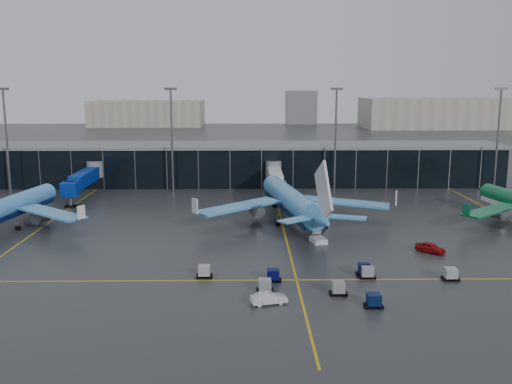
{
  "coord_description": "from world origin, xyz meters",
  "views": [
    {
      "loc": [
        3.25,
        -89.03,
        26.28
      ],
      "look_at": [
        5.0,
        18.0,
        6.0
      ],
      "focal_mm": 40.0,
      "sensor_mm": 36.0,
      "label": 1
    }
  ],
  "objects_px": {
    "baggage_carts": "(329,280)",
    "mobile_airstair": "(318,238)",
    "service_van_red": "(430,248)",
    "airliner_arkefly": "(8,195)",
    "airliner_klm_near": "(291,187)",
    "service_van_white": "(269,298)"
  },
  "relations": [
    {
      "from": "baggage_carts",
      "to": "service_van_white",
      "type": "height_order",
      "value": "baggage_carts"
    },
    {
      "from": "baggage_carts",
      "to": "service_van_red",
      "type": "relative_size",
      "value": 7.6
    },
    {
      "from": "mobile_airstair",
      "to": "airliner_klm_near",
      "type": "bearing_deg",
      "value": 90.42
    },
    {
      "from": "service_van_white",
      "to": "baggage_carts",
      "type": "bearing_deg",
      "value": -66.89
    },
    {
      "from": "airliner_klm_near",
      "to": "mobile_airstair",
      "type": "height_order",
      "value": "airliner_klm_near"
    },
    {
      "from": "airliner_klm_near",
      "to": "service_van_red",
      "type": "height_order",
      "value": "airliner_klm_near"
    },
    {
      "from": "airliner_arkefly",
      "to": "service_van_red",
      "type": "height_order",
      "value": "airliner_arkefly"
    },
    {
      "from": "service_van_red",
      "to": "service_van_white",
      "type": "relative_size",
      "value": 1.05
    },
    {
      "from": "baggage_carts",
      "to": "service_van_red",
      "type": "bearing_deg",
      "value": 38.98
    },
    {
      "from": "airliner_arkefly",
      "to": "baggage_carts",
      "type": "distance_m",
      "value": 64.08
    },
    {
      "from": "airliner_klm_near",
      "to": "baggage_carts",
      "type": "xyz_separation_m",
      "value": [
        2.41,
        -35.33,
        -6.18
      ]
    },
    {
      "from": "service_van_red",
      "to": "mobile_airstair",
      "type": "bearing_deg",
      "value": 114.78
    },
    {
      "from": "baggage_carts",
      "to": "mobile_airstair",
      "type": "relative_size",
      "value": 9.9
    },
    {
      "from": "airliner_arkefly",
      "to": "service_van_red",
      "type": "xyz_separation_m",
      "value": [
        73.36,
        -17.44,
        -5.3
      ]
    },
    {
      "from": "mobile_airstair",
      "to": "service_van_red",
      "type": "relative_size",
      "value": 0.77
    },
    {
      "from": "airliner_klm_near",
      "to": "service_van_white",
      "type": "height_order",
      "value": "airliner_klm_near"
    },
    {
      "from": "airliner_klm_near",
      "to": "mobile_airstair",
      "type": "bearing_deg",
      "value": -86.06
    },
    {
      "from": "baggage_carts",
      "to": "mobile_airstair",
      "type": "distance_m",
      "value": 20.81
    },
    {
      "from": "mobile_airstair",
      "to": "service_van_red",
      "type": "xyz_separation_m",
      "value": [
        17.04,
        -6.06,
        0.03
      ]
    },
    {
      "from": "airliner_klm_near",
      "to": "airliner_arkefly",
      "type": "bearing_deg",
      "value": 173.65
    },
    {
      "from": "airliner_klm_near",
      "to": "baggage_carts",
      "type": "relative_size",
      "value": 1.26
    },
    {
      "from": "service_van_red",
      "to": "service_van_white",
      "type": "height_order",
      "value": "service_van_red"
    }
  ]
}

